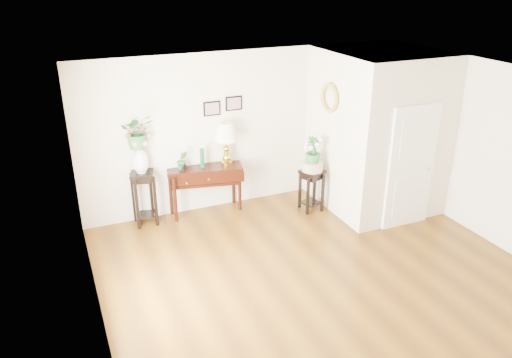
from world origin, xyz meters
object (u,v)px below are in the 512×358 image
console_table (205,190)px  table_lamp (226,145)px  plant_stand_a (144,198)px  plant_stand_b (311,190)px

console_table → table_lamp: 0.89m
plant_stand_a → plant_stand_b: size_ratio=1.24×
plant_stand_a → plant_stand_b: plant_stand_a is taller
plant_stand_b → plant_stand_a: bearing=167.0°
plant_stand_a → plant_stand_b: 2.94m
table_lamp → plant_stand_a: table_lamp is taller
console_table → plant_stand_a: 1.09m
table_lamp → plant_stand_a: bearing=180.0°
table_lamp → plant_stand_a: (-1.50, 0.00, -0.75)m
table_lamp → plant_stand_b: bearing=-25.8°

